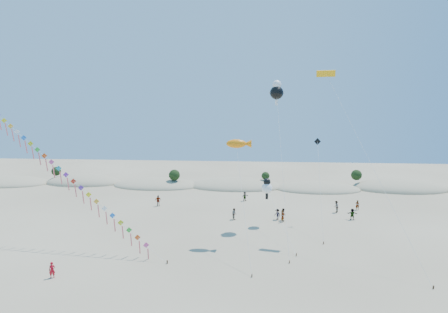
# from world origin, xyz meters

# --- Properties ---
(ground) EXTENTS (160.00, 160.00, 0.00)m
(ground) POSITION_xyz_m (0.00, 0.00, 0.00)
(ground) COLOR gray
(ground) RESTS_ON ground
(dune_ridge) EXTENTS (145.30, 11.49, 5.57)m
(dune_ridge) POSITION_xyz_m (1.06, 45.14, 0.11)
(dune_ridge) COLOR gray
(dune_ridge) RESTS_ON ground
(kite_train) EXTENTS (25.47, 8.83, 17.17)m
(kite_train) POSITION_xyz_m (-18.32, 12.11, 8.73)
(kite_train) COLOR #3F2D1E
(kite_train) RESTS_ON ground
(fish_kite) EXTENTS (3.28, 10.42, 12.16)m
(fish_kite) POSITION_xyz_m (2.09, 14.99, 11.61)
(fish_kite) COLOR #3F2D1E
(fish_kite) RESTS_ON ground
(cartoon_kite_low) EXTENTS (3.70, 11.30, 6.42)m
(cartoon_kite_low) POSITION_xyz_m (5.59, 21.14, 5.24)
(cartoon_kite_low) COLOR #3F2D1E
(cartoon_kite_low) RESTS_ON ground
(cartoon_kite_high) EXTENTS (2.00, 14.79, 19.40)m
(cartoon_kite_high) POSITION_xyz_m (6.72, 22.45, 17.94)
(cartoon_kite_high) COLOR #3F2D1E
(cartoon_kite_high) RESTS_ON ground
(parafoil_kite) EXTENTS (8.64, 14.59, 20.25)m
(parafoil_kite) POSITION_xyz_m (12.49, 18.01, 19.40)
(parafoil_kite) COLOR #3F2D1E
(parafoil_kite) RESTS_ON ground
(dark_kite) EXTENTS (0.99, 9.77, 11.65)m
(dark_kite) POSITION_xyz_m (12.38, 21.32, 8.06)
(dark_kite) COLOR #3F2D1E
(dark_kite) RESTS_ON ground
(flyer_foreground) EXTENTS (0.65, 0.54, 1.53)m
(flyer_foreground) POSITION_xyz_m (-14.79, 3.38, 0.77)
(flyer_foreground) COLOR #AF0E1B
(flyer_foreground) RESTS_ON ground
(beachgoers) EXTENTS (32.28, 12.42, 1.80)m
(beachgoers) POSITION_xyz_m (7.51, 26.52, 0.83)
(beachgoers) COLOR slate
(beachgoers) RESTS_ON ground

